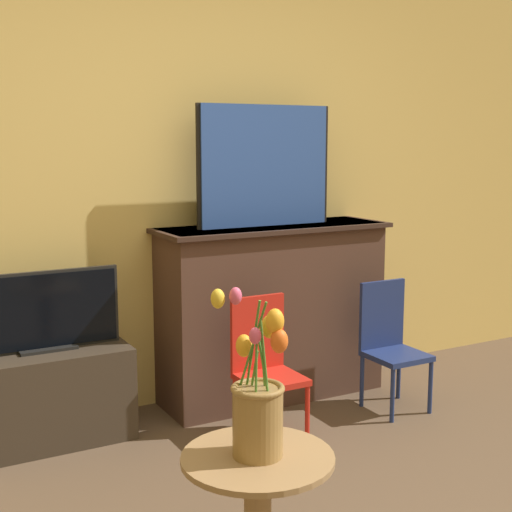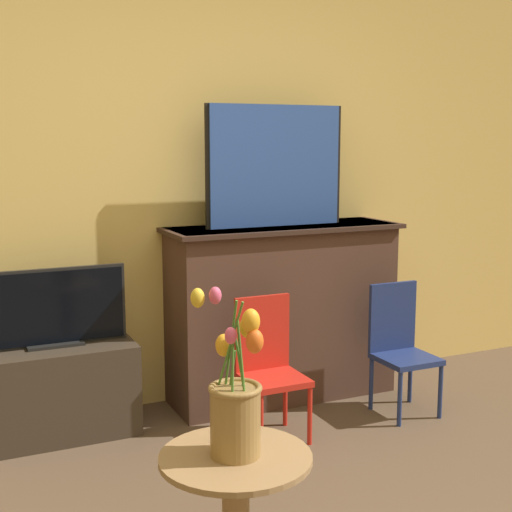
{
  "view_description": "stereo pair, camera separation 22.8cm",
  "coord_description": "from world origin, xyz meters",
  "px_view_note": "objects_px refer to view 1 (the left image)",
  "views": [
    {
      "loc": [
        -1.5,
        -1.6,
        1.49
      ],
      "look_at": [
        0.04,
        1.21,
        0.97
      ],
      "focal_mm": 50.0,
      "sensor_mm": 36.0,
      "label": 1
    },
    {
      "loc": [
        -1.3,
        -1.7,
        1.49
      ],
      "look_at": [
        0.04,
        1.21,
        0.97
      ],
      "focal_mm": 50.0,
      "sensor_mm": 36.0,
      "label": 2
    }
  ],
  "objects_px": {
    "tv_monitor": "(46,312)",
    "chair_blue": "(390,340)",
    "painting": "(265,166)",
    "vase_tulips": "(258,404)",
    "chair_red": "(265,361)"
  },
  "relations": [
    {
      "from": "tv_monitor",
      "to": "chair_blue",
      "type": "xyz_separation_m",
      "value": [
        1.78,
        -0.46,
        -0.27
      ]
    },
    {
      "from": "chair_red",
      "to": "chair_blue",
      "type": "relative_size",
      "value": 1.0
    },
    {
      "from": "painting",
      "to": "tv_monitor",
      "type": "bearing_deg",
      "value": -179.14
    },
    {
      "from": "painting",
      "to": "tv_monitor",
      "type": "distance_m",
      "value": 1.43
    },
    {
      "from": "tv_monitor",
      "to": "chair_blue",
      "type": "distance_m",
      "value": 1.86
    },
    {
      "from": "tv_monitor",
      "to": "chair_red",
      "type": "relative_size",
      "value": 1.02
    },
    {
      "from": "chair_red",
      "to": "chair_blue",
      "type": "bearing_deg",
      "value": 0.23
    },
    {
      "from": "painting",
      "to": "chair_red",
      "type": "height_order",
      "value": "painting"
    },
    {
      "from": "painting",
      "to": "vase_tulips",
      "type": "distance_m",
      "value": 1.96
    },
    {
      "from": "painting",
      "to": "chair_blue",
      "type": "bearing_deg",
      "value": -41.7
    },
    {
      "from": "chair_blue",
      "to": "vase_tulips",
      "type": "height_order",
      "value": "vase_tulips"
    },
    {
      "from": "tv_monitor",
      "to": "vase_tulips",
      "type": "xyz_separation_m",
      "value": [
        0.32,
        -1.56,
        -0.01
      ]
    },
    {
      "from": "chair_blue",
      "to": "vase_tulips",
      "type": "relative_size",
      "value": 1.31
    },
    {
      "from": "tv_monitor",
      "to": "vase_tulips",
      "type": "distance_m",
      "value": 1.6
    },
    {
      "from": "vase_tulips",
      "to": "tv_monitor",
      "type": "bearing_deg",
      "value": 101.72
    }
  ]
}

